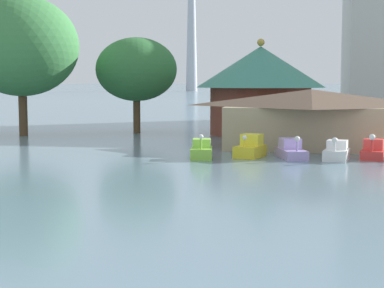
% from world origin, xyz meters
% --- Properties ---
extents(pedal_boat_lime, '(1.63, 2.61, 1.67)m').
position_xyz_m(pedal_boat_lime, '(5.16, 30.29, 0.51)').
color(pedal_boat_lime, '#8CCC3F').
rests_on(pedal_boat_lime, ground).
extents(pedal_boat_yellow, '(2.12, 2.77, 1.53)m').
position_xyz_m(pedal_boat_yellow, '(8.23, 31.55, 0.60)').
color(pedal_boat_yellow, yellow).
rests_on(pedal_boat_yellow, ground).
extents(pedal_boat_lavender, '(2.23, 3.21, 1.55)m').
position_xyz_m(pedal_boat_lavender, '(10.88, 31.46, 0.50)').
color(pedal_boat_lavender, '#B299D8').
rests_on(pedal_boat_lavender, ground).
extents(pedal_boat_white, '(1.86, 2.65, 1.54)m').
position_xyz_m(pedal_boat_white, '(13.74, 30.92, 0.51)').
color(pedal_boat_white, white).
rests_on(pedal_boat_white, ground).
extents(pedal_boat_red, '(1.83, 2.46, 1.69)m').
position_xyz_m(pedal_boat_red, '(16.07, 31.86, 0.52)').
color(pedal_boat_red, red).
rests_on(pedal_boat_red, ground).
extents(boathouse, '(13.47, 9.05, 4.38)m').
position_xyz_m(boathouse, '(12.19, 38.41, 2.29)').
color(boathouse, tan).
rests_on(boathouse, ground).
extents(green_roof_pavilion, '(11.96, 11.96, 8.89)m').
position_xyz_m(green_roof_pavilion, '(7.68, 49.22, 4.60)').
color(green_roof_pavilion, brown).
rests_on(green_roof_pavilion, ground).
extents(shoreline_tree_tall_left, '(10.34, 10.34, 12.65)m').
position_xyz_m(shoreline_tree_tall_left, '(-13.52, 44.00, 8.12)').
color(shoreline_tree_tall_left, brown).
rests_on(shoreline_tree_tall_left, ground).
extents(shoreline_tree_mid, '(7.74, 7.74, 9.12)m').
position_xyz_m(shoreline_tree_mid, '(-4.11, 48.79, 6.08)').
color(shoreline_tree_mid, brown).
rests_on(shoreline_tree_mid, ground).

